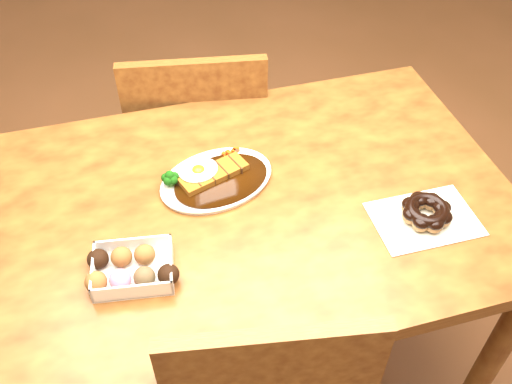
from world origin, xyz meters
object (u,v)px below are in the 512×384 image
object	(u,v)px
table	(251,228)
katsu_curry_plate	(214,178)
pon_de_ring	(426,213)
chair_far	(200,145)
donut_box	(131,268)

from	to	relation	value
table	katsu_curry_plate	xyz separation A→B (m)	(-0.07, 0.08, 0.11)
katsu_curry_plate	pon_de_ring	size ratio (longest dim) A/B	1.36
katsu_curry_plate	table	bearing A→B (deg)	-49.23
chair_far	katsu_curry_plate	bearing A→B (deg)	94.48
katsu_curry_plate	pon_de_ring	distance (m)	0.48
pon_de_ring	donut_box	bearing A→B (deg)	177.96
table	katsu_curry_plate	distance (m)	0.15
katsu_curry_plate	pon_de_ring	xyz separation A→B (m)	(0.42, -0.24, 0.01)
chair_far	katsu_curry_plate	xyz separation A→B (m)	(-0.04, -0.46, 0.29)
table	pon_de_ring	distance (m)	0.40
chair_far	pon_de_ring	world-z (taller)	chair_far
pon_de_ring	katsu_curry_plate	bearing A→B (deg)	150.06
chair_far	katsu_curry_plate	distance (m)	0.54
table	donut_box	xyz separation A→B (m)	(-0.29, -0.14, 0.12)
donut_box	pon_de_ring	world-z (taller)	same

